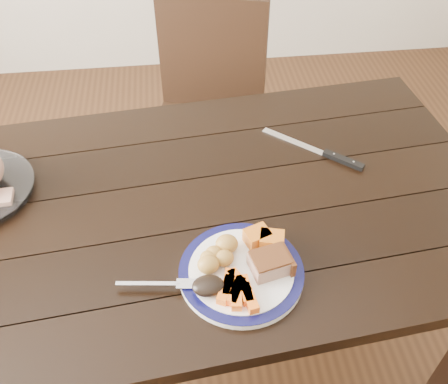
{
  "coord_description": "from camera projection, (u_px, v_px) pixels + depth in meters",
  "views": [
    {
      "loc": [
        -0.02,
        -0.9,
        1.68
      ],
      "look_at": [
        0.08,
        -0.02,
        0.8
      ],
      "focal_mm": 40.0,
      "sensor_mm": 36.0,
      "label": 1
    }
  ],
  "objects": [
    {
      "name": "carving_knife",
      "position": [
        330.0,
        155.0,
        1.42
      ],
      "size": [
        0.26,
        0.23,
        0.01
      ],
      "rotation": [
        0.0,
        0.0,
        -0.72
      ],
      "color": "silver",
      "rests_on": "dining_table"
    },
    {
      "name": "pork_slice",
      "position": [
        270.0,
        263.0,
        1.1
      ],
      "size": [
        0.1,
        0.08,
        0.04
      ],
      "primitive_type": "cube",
      "rotation": [
        0.0,
        0.0,
        0.23
      ],
      "color": "tan",
      "rests_on": "dinner_plate"
    },
    {
      "name": "dining_table",
      "position": [
        194.0,
        227.0,
        1.35
      ],
      "size": [
        1.68,
        1.05,
        0.75
      ],
      "rotation": [
        0.0,
        0.0,
        0.1
      ],
      "color": "black",
      "rests_on": "ground"
    },
    {
      "name": "carrot_batons",
      "position": [
        237.0,
        290.0,
        1.06
      ],
      "size": [
        0.09,
        0.11,
        0.02
      ],
      "color": "orange",
      "rests_on": "dinner_plate"
    },
    {
      "name": "dinner_plate",
      "position": [
        241.0,
        272.0,
        1.12
      ],
      "size": [
        0.28,
        0.28,
        0.02
      ],
      "primitive_type": "cylinder",
      "color": "white",
      "rests_on": "dining_table"
    },
    {
      "name": "pumpkin_wedges",
      "position": [
        264.0,
        239.0,
        1.15
      ],
      "size": [
        0.1,
        0.08,
        0.04
      ],
      "color": "orange",
      "rests_on": "dinner_plate"
    },
    {
      "name": "dark_mushroom",
      "position": [
        208.0,
        286.0,
        1.06
      ],
      "size": [
        0.07,
        0.05,
        0.03
      ],
      "primitive_type": "ellipsoid",
      "color": "black",
      "rests_on": "dinner_plate"
    },
    {
      "name": "fork",
      "position": [
        163.0,
        284.0,
        1.09
      ],
      "size": [
        0.18,
        0.04,
        0.0
      ],
      "rotation": [
        0.0,
        0.0,
        -0.12
      ],
      "color": "silver",
      "rests_on": "dinner_plate"
    },
    {
      "name": "plate_rim",
      "position": [
        241.0,
        270.0,
        1.12
      ],
      "size": [
        0.28,
        0.28,
        0.02
      ],
      "primitive_type": "torus",
      "color": "#0B0B3A",
      "rests_on": "dinner_plate"
    },
    {
      "name": "ground",
      "position": [
        202.0,
        346.0,
        1.82
      ],
      "size": [
        4.0,
        4.0,
        0.0
      ],
      "primitive_type": "plane",
      "color": "#472B16",
      "rests_on": "ground"
    },
    {
      "name": "chair_far",
      "position": [
        208.0,
        108.0,
        1.98
      ],
      "size": [
        0.52,
        0.53,
        0.93
      ],
      "rotation": [
        0.0,
        0.0,
        2.85
      ],
      "color": "black",
      "rests_on": "ground"
    },
    {
      "name": "roasted_potatoes",
      "position": [
        217.0,
        255.0,
        1.12
      ],
      "size": [
        0.1,
        0.1,
        0.04
      ],
      "color": "gold",
      "rests_on": "dinner_plate"
    }
  ]
}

